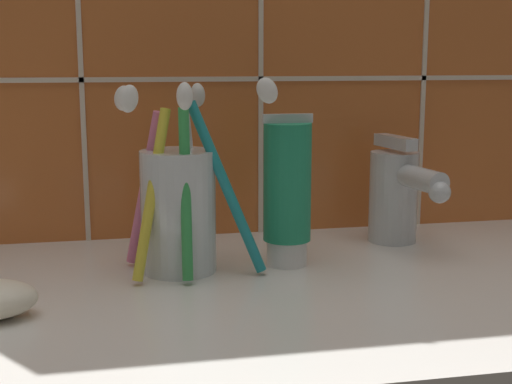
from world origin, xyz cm
name	(u,v)px	position (x,y,z in cm)	size (l,w,h in cm)	color
sink_counter	(285,296)	(0.00, 0.00, 1.00)	(72.28, 37.61, 2.00)	silver
tile_wall_backsplash	(242,22)	(0.01, 19.05, 24.09)	(82.28, 1.72, 48.17)	#C6662D
toothbrush_cup	(179,204)	(-8.07, 5.71, 8.00)	(14.14, 11.61, 17.13)	silver
toothpaste_tube	(287,191)	(1.61, 5.80, 8.73)	(4.47, 4.26, 13.62)	white
sink_faucet	(398,192)	(14.35, 11.13, 7.20)	(4.87, 11.72, 10.77)	silver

